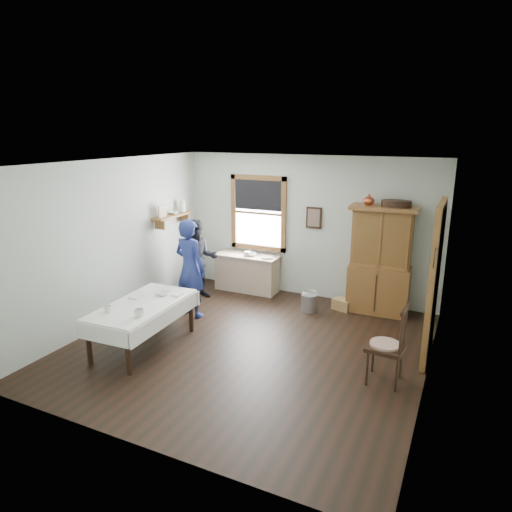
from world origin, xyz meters
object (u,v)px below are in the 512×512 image
object	(u,v)px
work_counter	(247,273)
spindle_chair	(386,344)
woman_blue	(190,272)
wicker_basket	(342,304)
pail	(309,303)
figure_dark	(198,262)
dining_table	(144,325)
china_hutch	(380,261)

from	to	relation	value
work_counter	spindle_chair	distance (m)	3.94
woman_blue	work_counter	bearing A→B (deg)	-89.76
work_counter	spindle_chair	size ratio (longest dim) A/B	1.22
spindle_chair	wicker_basket	xyz separation A→B (m)	(-1.12, 2.17, -0.43)
pail	figure_dark	distance (m)	2.24
work_counter	pail	world-z (taller)	work_counter
dining_table	woman_blue	size ratio (longest dim) A/B	1.08
pail	china_hutch	bearing A→B (deg)	23.42
pail	wicker_basket	distance (m)	0.61
spindle_chair	wicker_basket	world-z (taller)	spindle_chair
china_hutch	spindle_chair	size ratio (longest dim) A/B	1.79
dining_table	wicker_basket	size ratio (longest dim) A/B	5.10
work_counter	figure_dark	distance (m)	1.06
work_counter	dining_table	size ratio (longest dim) A/B	0.75
wicker_basket	woman_blue	bearing A→B (deg)	-149.10
woman_blue	figure_dark	xyz separation A→B (m)	(-0.36, 0.82, -0.09)
woman_blue	pail	bearing A→B (deg)	-138.39
spindle_chair	work_counter	bearing A→B (deg)	147.83
work_counter	wicker_basket	world-z (taller)	work_counter
work_counter	spindle_chair	bearing A→B (deg)	-37.65
work_counter	wicker_basket	bearing A→B (deg)	-6.04
work_counter	figure_dark	xyz separation A→B (m)	(-0.66, -0.75, 0.34)
pail	figure_dark	bearing A→B (deg)	-173.49
china_hutch	spindle_chair	bearing A→B (deg)	-78.96
china_hutch	pail	bearing A→B (deg)	-158.63
dining_table	spindle_chair	bearing A→B (deg)	8.83
spindle_chair	figure_dark	distance (m)	4.13
spindle_chair	pail	world-z (taller)	spindle_chair
work_counter	dining_table	world-z (taller)	work_counter
work_counter	dining_table	bearing A→B (deg)	-96.10
wicker_basket	woman_blue	world-z (taller)	woman_blue
spindle_chair	wicker_basket	bearing A→B (deg)	122.10
pail	work_counter	bearing A→B (deg)	161.26
work_counter	figure_dark	bearing A→B (deg)	-131.81
spindle_chair	wicker_basket	size ratio (longest dim) A/B	3.15
dining_table	woman_blue	xyz separation A→B (m)	(-0.03, 1.32, 0.45)
dining_table	china_hutch	bearing A→B (deg)	44.89
dining_table	wicker_basket	distance (m)	3.55
wicker_basket	china_hutch	bearing A→B (deg)	15.07
dining_table	figure_dark	world-z (taller)	figure_dark
wicker_basket	woman_blue	distance (m)	2.79
pail	figure_dark	world-z (taller)	figure_dark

